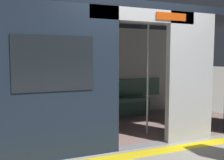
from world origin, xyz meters
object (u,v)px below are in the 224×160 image
(bench_seat, at_px, (102,104))
(person_seated, at_px, (94,91))
(grab_pole_far, at_px, (148,77))
(grab_pole_door, at_px, (109,78))
(handbag, at_px, (112,95))
(book, at_px, (78,100))
(train_car, at_px, (114,54))

(bench_seat, bearing_deg, person_seated, 14.54)
(grab_pole_far, bearing_deg, grab_pole_door, 1.58)
(bench_seat, relative_size, handbag, 9.48)
(person_seated, bearing_deg, handbag, -171.10)
(person_seated, distance_m, grab_pole_door, 1.55)
(handbag, bearing_deg, book, -1.18)
(grab_pole_door, bearing_deg, train_car, -119.71)
(bench_seat, height_order, book, book)
(grab_pole_door, bearing_deg, bench_seat, -104.40)
(bench_seat, xyz_separation_m, grab_pole_door, (0.39, 1.53, 0.75))
(train_car, xyz_separation_m, bench_seat, (-0.06, -0.94, -1.17))
(train_car, height_order, person_seated, train_car)
(person_seated, xyz_separation_m, grab_pole_door, (0.19, 1.48, 0.42))
(train_car, xyz_separation_m, book, (0.51, -0.99, -1.05))
(grab_pole_far, bearing_deg, book, -58.29)
(person_seated, bearing_deg, grab_pole_far, 112.25)
(person_seated, relative_size, grab_pole_far, 0.54)
(book, bearing_deg, handbag, 167.72)
(book, relative_size, grab_pole_far, 0.10)
(book, xyz_separation_m, grab_pole_door, (-0.17, 1.58, 0.63))
(handbag, bearing_deg, person_seated, 8.90)
(bench_seat, xyz_separation_m, person_seated, (0.20, 0.05, 0.33))
(train_car, bearing_deg, book, -62.72)
(person_seated, distance_m, grab_pole_far, 1.63)
(grab_pole_door, height_order, grab_pole_far, same)
(bench_seat, xyz_separation_m, book, (0.57, -0.04, 0.12))
(person_seated, bearing_deg, book, -14.53)
(handbag, bearing_deg, grab_pole_door, 66.46)
(person_seated, relative_size, grab_pole_door, 0.54)
(bench_seat, distance_m, grab_pole_door, 1.75)
(handbag, bearing_deg, train_car, 70.54)
(person_seated, height_order, book, person_seated)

